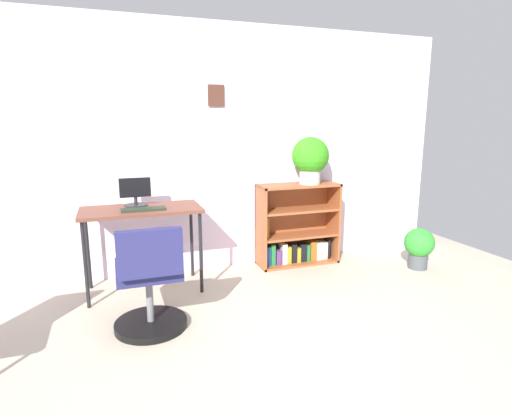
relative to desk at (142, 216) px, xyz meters
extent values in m
plane|color=#B7AD96|center=(0.68, -1.72, -0.68)|extent=(6.24, 6.24, 0.00)
cube|color=silver|center=(0.68, 0.43, 0.52)|extent=(5.20, 0.10, 2.40)
cube|color=#4C2A20|center=(0.77, 0.37, 1.04)|extent=(0.16, 0.02, 0.20)
cube|color=brown|center=(0.00, 0.00, 0.05)|extent=(1.01, 0.50, 0.03)
cylinder|color=black|center=(-0.46, -0.21, -0.32)|extent=(0.03, 0.03, 0.72)
cylinder|color=black|center=(0.46, -0.21, -0.32)|extent=(0.03, 0.03, 0.72)
cylinder|color=black|center=(-0.46, 0.21, -0.32)|extent=(0.03, 0.03, 0.72)
cylinder|color=black|center=(0.46, 0.21, -0.32)|extent=(0.03, 0.03, 0.72)
cylinder|color=#262628|center=(-0.03, 0.12, 0.08)|extent=(0.20, 0.20, 0.01)
cylinder|color=#262628|center=(-0.03, 0.12, 0.12)|extent=(0.03, 0.03, 0.07)
cube|color=black|center=(-0.03, 0.11, 0.23)|extent=(0.27, 0.02, 0.17)
cube|color=#242F21|center=(0.01, -0.10, 0.08)|extent=(0.36, 0.13, 0.02)
cylinder|color=black|center=(-0.02, -0.71, -0.65)|extent=(0.52, 0.52, 0.05)
cylinder|color=slate|center=(-0.02, -0.71, -0.45)|extent=(0.05, 0.05, 0.36)
cube|color=navy|center=(-0.02, -0.71, -0.23)|extent=(0.44, 0.44, 0.08)
cube|color=navy|center=(-0.02, -0.96, -0.03)|extent=(0.42, 0.07, 0.31)
cube|color=#99532E|center=(1.17, 0.20, -0.26)|extent=(0.02, 0.30, 0.85)
cube|color=#99532E|center=(1.99, 0.20, -0.26)|extent=(0.02, 0.30, 0.85)
cube|color=#99532E|center=(1.58, 0.20, 0.16)|extent=(0.85, 0.30, 0.02)
cube|color=#99532E|center=(1.58, 0.20, -0.67)|extent=(0.85, 0.30, 0.02)
cube|color=#99532E|center=(1.58, 0.34, -0.26)|extent=(0.85, 0.02, 0.85)
cube|color=#99532E|center=(1.58, 0.20, -0.37)|extent=(0.80, 0.28, 0.02)
cube|color=#99532E|center=(1.58, 0.20, -0.10)|extent=(0.80, 0.28, 0.02)
cube|color=#1E478C|center=(1.22, 0.19, -0.56)|extent=(0.06, 0.12, 0.20)
cube|color=#237238|center=(1.29, 0.19, -0.55)|extent=(0.05, 0.11, 0.22)
cube|color=#593372|center=(1.35, 0.19, -0.58)|extent=(0.05, 0.12, 0.15)
cube|color=beige|center=(1.41, 0.19, -0.55)|extent=(0.05, 0.12, 0.21)
cube|color=#B79323|center=(1.46, 0.19, -0.57)|extent=(0.05, 0.11, 0.18)
cube|color=black|center=(1.52, 0.19, -0.56)|extent=(0.05, 0.11, 0.20)
cube|color=#B79323|center=(1.57, 0.19, -0.58)|extent=(0.04, 0.11, 0.15)
cube|color=black|center=(1.63, 0.19, -0.56)|extent=(0.07, 0.11, 0.19)
cube|color=#237238|center=(1.69, 0.19, -0.57)|extent=(0.04, 0.10, 0.17)
cube|color=#99591E|center=(1.75, 0.19, -0.55)|extent=(0.07, 0.09, 0.20)
cube|color=beige|center=(1.82, 0.19, -0.56)|extent=(0.07, 0.12, 0.19)
cube|color=beige|center=(1.88, 0.19, -0.56)|extent=(0.05, 0.11, 0.19)
cube|color=black|center=(1.93, 0.19, -0.55)|extent=(0.03, 0.10, 0.21)
cube|color=#99591E|center=(1.21, 0.19, -0.25)|extent=(0.05, 0.11, 0.22)
cylinder|color=#B7B2A8|center=(1.69, 0.18, 0.24)|extent=(0.21, 0.21, 0.14)
sphere|color=#33921A|center=(1.69, 0.18, 0.46)|extent=(0.38, 0.38, 0.38)
cylinder|color=#474C51|center=(2.68, -0.35, -0.60)|extent=(0.19, 0.19, 0.15)
sphere|color=green|center=(2.68, -0.35, -0.41)|extent=(0.30, 0.30, 0.30)
camera|label=1|loc=(-0.22, -3.58, 0.80)|focal=28.91mm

